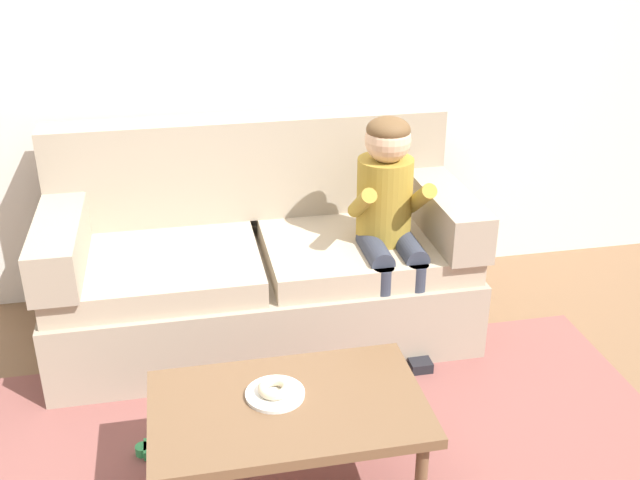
# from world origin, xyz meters

# --- Properties ---
(ground) EXTENTS (10.00, 10.00, 0.00)m
(ground) POSITION_xyz_m (0.00, 0.00, 0.00)
(ground) COLOR brown
(wall_back) EXTENTS (8.00, 0.10, 2.80)m
(wall_back) POSITION_xyz_m (0.00, 1.40, 1.40)
(wall_back) COLOR silver
(wall_back) RESTS_ON ground
(area_rug) EXTENTS (2.80, 1.75, 0.01)m
(area_rug) POSITION_xyz_m (0.00, -0.25, 0.01)
(area_rug) COLOR brown
(area_rug) RESTS_ON ground
(couch) EXTENTS (1.98, 0.90, 1.01)m
(couch) POSITION_xyz_m (-0.15, 0.85, 0.36)
(couch) COLOR tan
(couch) RESTS_ON ground
(coffee_table) EXTENTS (0.96, 0.58, 0.41)m
(coffee_table) POSITION_xyz_m (-0.20, -0.32, 0.36)
(coffee_table) COLOR brown
(coffee_table) RESTS_ON ground
(person_child) EXTENTS (0.34, 0.58, 1.10)m
(person_child) POSITION_xyz_m (0.43, 0.64, 0.67)
(person_child) COLOR olive
(person_child) RESTS_ON ground
(plate) EXTENTS (0.21, 0.21, 0.01)m
(plate) POSITION_xyz_m (-0.23, -0.27, 0.41)
(plate) COLOR white
(plate) RESTS_ON coffee_table
(donut) EXTENTS (0.16, 0.16, 0.04)m
(donut) POSITION_xyz_m (-0.23, -0.27, 0.44)
(donut) COLOR beige
(donut) RESTS_ON plate
(toy_controller) EXTENTS (0.23, 0.09, 0.05)m
(toy_controller) POSITION_xyz_m (-0.64, -0.01, 0.03)
(toy_controller) COLOR #339E56
(toy_controller) RESTS_ON ground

